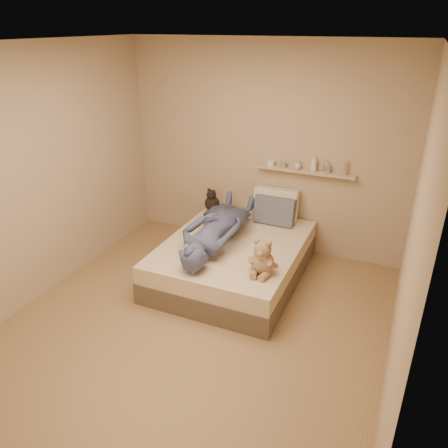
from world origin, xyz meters
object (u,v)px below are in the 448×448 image
at_px(teddy_bear, 262,259).
at_px(person, 217,226).
at_px(pillow_cream, 276,204).
at_px(dark_plush, 212,201).
at_px(pillow_grey, 275,211).
at_px(game_console, 192,248).
at_px(wall_shelf, 305,171).
at_px(bed, 234,259).

distance_m(teddy_bear, person, 0.83).
height_order(teddy_bear, pillow_cream, pillow_cream).
bearing_deg(dark_plush, pillow_grey, -3.98).
relative_size(game_console, teddy_bear, 0.50).
bearing_deg(game_console, pillow_grey, 69.00).
xyz_separation_m(person, wall_shelf, (0.73, 0.98, 0.45)).
xyz_separation_m(bed, dark_plush, (-0.63, 0.75, 0.36)).
xyz_separation_m(bed, pillow_cream, (0.23, 0.83, 0.43)).
bearing_deg(teddy_bear, person, 147.49).
bearing_deg(dark_plush, teddy_bear, -47.88).
height_order(game_console, teddy_bear, teddy_bear).
distance_m(pillow_cream, wall_shelf, 0.56).
relative_size(dark_plush, person, 0.18).
height_order(teddy_bear, person, person).
bearing_deg(bed, wall_shelf, 58.82).
bearing_deg(teddy_bear, game_console, -174.02).
bearing_deg(dark_plush, person, -61.44).
xyz_separation_m(pillow_cream, pillow_grey, (0.03, -0.14, -0.03)).
bearing_deg(game_console, pillow_cream, 72.02).
bearing_deg(pillow_grey, game_console, -111.00).
distance_m(teddy_bear, pillow_cream, 1.38).
distance_m(dark_plush, person, 0.94).
bearing_deg(wall_shelf, dark_plush, -172.40).
distance_m(game_console, teddy_bear, 0.75).
bearing_deg(wall_shelf, game_console, -117.46).
height_order(bed, dark_plush, dark_plush).
distance_m(dark_plush, wall_shelf, 1.30).
height_order(pillow_grey, person, person).
xyz_separation_m(dark_plush, pillow_grey, (0.89, -0.06, 0.04)).
height_order(bed, game_console, game_console).
relative_size(pillow_cream, person, 0.33).
relative_size(bed, wall_shelf, 1.58).
distance_m(game_console, dark_plush, 1.40).
distance_m(game_console, pillow_cream, 1.50).
bearing_deg(pillow_cream, game_console, -107.98).
height_order(pillow_cream, wall_shelf, wall_shelf).
height_order(pillow_grey, wall_shelf, wall_shelf).
bearing_deg(bed, dark_plush, 129.88).
bearing_deg(wall_shelf, pillow_cream, -166.08).
xyz_separation_m(pillow_grey, wall_shelf, (0.29, 0.22, 0.48)).
bearing_deg(pillow_grey, person, -120.21).
distance_m(pillow_cream, person, 0.99).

